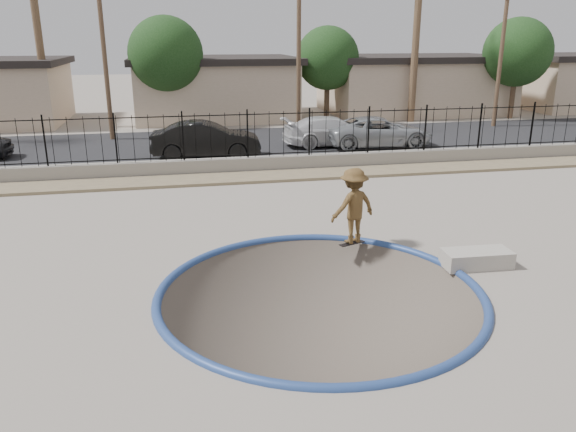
% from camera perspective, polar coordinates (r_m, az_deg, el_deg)
% --- Properties ---
extents(ground, '(120.00, 120.00, 2.20)m').
position_cam_1_polar(ground, '(24.52, -4.53, 2.87)').
color(ground, gray).
rests_on(ground, ground).
extents(bowl_pit, '(6.84, 6.84, 1.80)m').
position_cam_1_polar(bowl_pit, '(12.09, 3.28, -7.82)').
color(bowl_pit, '#463D36').
rests_on(bowl_pit, ground).
extents(coping_ring, '(7.04, 7.04, 0.20)m').
position_cam_1_polar(coping_ring, '(12.09, 3.28, -7.82)').
color(coping_ring, navy).
rests_on(coping_ring, ground).
extents(rock_strip, '(42.00, 1.60, 0.11)m').
position_cam_1_polar(rock_strip, '(21.54, -3.66, 3.94)').
color(rock_strip, '#8D7D5C').
rests_on(rock_strip, ground).
extents(retaining_wall, '(42.00, 0.45, 0.60)m').
position_cam_1_polar(retaining_wall, '(22.55, -4.07, 5.21)').
color(retaining_wall, gray).
rests_on(retaining_wall, ground).
extents(fence, '(40.00, 0.04, 1.80)m').
position_cam_1_polar(fence, '(22.32, -4.13, 8.21)').
color(fence, black).
rests_on(fence, retaining_wall).
extents(street, '(90.00, 8.00, 0.04)m').
position_cam_1_polar(street, '(29.13, -5.85, 7.49)').
color(street, black).
rests_on(street, ground).
extents(house_center, '(10.60, 8.60, 3.90)m').
position_cam_1_polar(house_center, '(38.26, -7.48, 12.87)').
color(house_center, tan).
rests_on(house_center, ground).
extents(house_east, '(12.60, 8.60, 3.90)m').
position_cam_1_polar(house_east, '(41.71, 12.58, 13.01)').
color(house_east, tan).
rests_on(house_east, ground).
extents(palm_mid, '(2.30, 2.30, 9.30)m').
position_cam_1_polar(palm_mid, '(36.25, -24.33, 18.72)').
color(palm_mid, brown).
rests_on(palm_mid, ground).
extents(utility_pole_left, '(1.70, 0.24, 9.00)m').
position_cam_1_polar(utility_pole_left, '(30.68, -18.23, 16.06)').
color(utility_pole_left, '#473323').
rests_on(utility_pole_left, ground).
extents(utility_pole_mid, '(1.70, 0.24, 9.50)m').
position_cam_1_polar(utility_pole_mid, '(31.28, 1.10, 17.39)').
color(utility_pole_mid, '#473323').
rests_on(utility_pole_mid, ground).
extents(utility_pole_right, '(1.70, 0.24, 9.00)m').
position_cam_1_polar(utility_pole_right, '(35.88, 20.93, 15.93)').
color(utility_pole_right, '#473323').
rests_on(utility_pole_right, ground).
extents(street_tree_left, '(4.32, 4.32, 6.36)m').
position_cam_1_polar(street_tree_left, '(34.53, -12.32, 15.78)').
color(street_tree_left, '#473323').
rests_on(street_tree_left, ground).
extents(street_tree_mid, '(3.96, 3.96, 5.83)m').
position_cam_1_polar(street_tree_mid, '(36.88, 4.04, 15.69)').
color(street_tree_mid, '#473323').
rests_on(street_tree_mid, ground).
extents(street_tree_right, '(4.32, 4.32, 6.36)m').
position_cam_1_polar(street_tree_right, '(40.03, 22.30, 15.13)').
color(street_tree_right, '#473323').
rests_on(street_tree_right, ground).
extents(skater, '(1.43, 1.09, 1.96)m').
position_cam_1_polar(skater, '(14.48, 6.64, 0.67)').
color(skater, brown).
rests_on(skater, ground).
extents(skateboard, '(0.75, 0.42, 0.06)m').
position_cam_1_polar(skateboard, '(14.78, 6.51, -2.78)').
color(skateboard, black).
rests_on(skateboard, ground).
extents(concrete_ledge, '(1.63, 0.77, 0.40)m').
position_cam_1_polar(concrete_ledge, '(14.04, 18.62, -4.12)').
color(concrete_ledge, '#A69F93').
rests_on(concrete_ledge, ground).
extents(car_b, '(4.90, 2.04, 1.58)m').
position_cam_1_polar(car_b, '(25.37, -8.33, 7.70)').
color(car_b, black).
rests_on(car_b, street).
extents(car_c, '(4.94, 2.17, 1.41)m').
position_cam_1_polar(car_c, '(27.96, 4.50, 8.60)').
color(car_c, silver).
rests_on(car_c, street).
extents(car_d, '(5.26, 2.56, 1.44)m').
position_cam_1_polar(car_d, '(27.95, 9.20, 8.45)').
color(car_d, '#9CA0A4').
rests_on(car_d, street).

